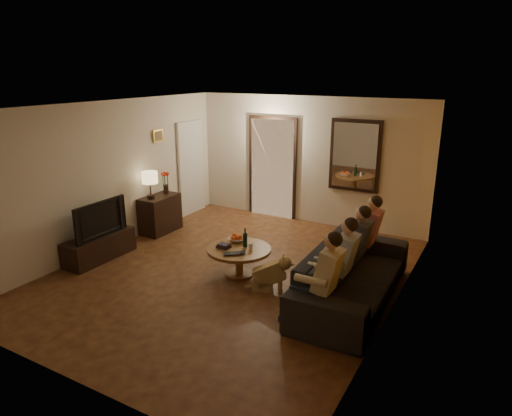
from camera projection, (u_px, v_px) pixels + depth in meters
The scene contains 33 objects.
floor at pixel (230, 273), 7.24m from camera, with size 5.00×6.00×0.01m, color #3F1E11.
ceiling at pixel (227, 106), 6.48m from camera, with size 5.00×6.00×0.01m, color white.
back_wall at pixel (308, 161), 9.36m from camera, with size 5.00×0.02×2.60m, color beige.
front_wall at pixel (60, 267), 4.36m from camera, with size 5.00×0.02×2.60m, color beige.
left_wall at pixel (109, 176), 8.03m from camera, with size 0.02×6.00×2.60m, color beige.
right_wall at pixel (398, 220), 5.69m from camera, with size 0.02×6.00×2.60m, color beige.
orange_accent at pixel (397, 220), 5.70m from camera, with size 0.01×6.00×2.60m, color orange.
kitchen_doorway at pixel (272, 169), 9.79m from camera, with size 1.00×0.06×2.10m, color #FFE0A5.
door_trim at pixel (272, 169), 9.78m from camera, with size 1.12×0.04×2.22m, color black.
fridge_glimpse at pixel (283, 177), 9.72m from camera, with size 0.45×0.03×1.70m, color silver.
mirror_frame at pixel (355, 156), 8.80m from camera, with size 1.00×0.05×1.40m, color black.
mirror_glass at pixel (354, 156), 8.78m from camera, with size 0.86×0.02×1.26m, color white.
white_door at pixel (191, 168), 10.01m from camera, with size 0.06×0.85×2.04m, color white.
framed_art at pixel (158, 136), 8.94m from camera, with size 0.03×0.28×0.24m, color #B28C33.
art_canvas at pixel (159, 136), 8.93m from camera, with size 0.01×0.22×0.18m, color brown.
dresser at pixel (160, 214), 9.00m from camera, with size 0.45×0.82×0.73m, color black.
table_lamp at pixel (150, 185), 8.63m from camera, with size 0.30×0.30×0.54m, color beige, non-canonical shape.
flower_vase at pixel (166, 183), 9.01m from camera, with size 0.14×0.14×0.44m, color red, non-canonical shape.
tv_stand at pixel (99, 247), 7.74m from camera, with size 0.45×1.27×0.42m, color black.
tv at pixel (96, 218), 7.59m from camera, with size 0.14×1.05×0.61m, color black.
sofa at pixel (353, 275), 6.31m from camera, with size 1.02×2.62×0.77m, color black.
person_a at pixel (323, 284), 5.55m from camera, with size 0.60×0.40×1.20m, color tan, non-canonical shape.
person_b at pixel (339, 267), 6.05m from camera, with size 0.60×0.40×1.20m, color tan, non-canonical shape.
person_c at pixel (353, 251), 6.55m from camera, with size 0.60×0.40×1.20m, color tan, non-canonical shape.
person_d at pixel (366, 238), 7.05m from camera, with size 0.60×0.40×1.20m, color tan, non-canonical shape.
dog at pixel (269, 273), 6.61m from camera, with size 0.56×0.24×0.56m, color #A17E4A, non-canonical shape.
coffee_table at pixel (239, 261), 7.13m from camera, with size 0.99×0.99×0.45m, color brown.
bowl at pixel (237, 240), 7.32m from camera, with size 0.26×0.26×0.06m, color white.
oranges at pixel (237, 236), 7.30m from camera, with size 0.20×0.20×0.08m, color #DE4A12, non-canonical shape.
wine_bottle at pixel (245, 237), 7.08m from camera, with size 0.07×0.07×0.31m, color black, non-canonical shape.
wine_glass at pixel (251, 246), 7.01m from camera, with size 0.06×0.06×0.10m, color silver.
book_stack at pixel (224, 246), 7.07m from camera, with size 0.20×0.15×0.07m, color black, non-canonical shape.
laptop at pixel (235, 255), 6.78m from camera, with size 0.33×0.21×0.03m, color black.
Camera 1 is at (3.60, -5.57, 3.12)m, focal length 32.00 mm.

